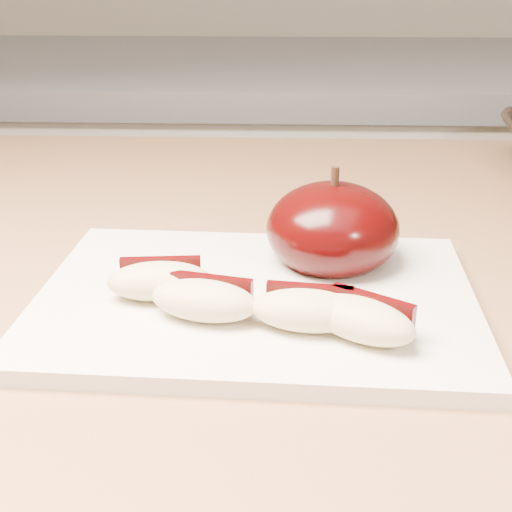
{
  "coord_description": "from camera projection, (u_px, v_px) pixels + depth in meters",
  "views": [
    {
      "loc": [
        0.01,
        -0.02,
        1.11
      ],
      "look_at": [
        -0.01,
        0.38,
        0.94
      ],
      "focal_mm": 50.0,
      "sensor_mm": 36.0,
      "label": 1
    }
  ],
  "objects": [
    {
      "name": "apple_half",
      "position": [
        333.0,
        229.0,
        0.48
      ],
      "size": [
        0.1,
        0.1,
        0.08
      ],
      "rotation": [
        0.0,
        0.0,
        0.13
      ],
      "color": "black",
      "rests_on": "cutting_board"
    },
    {
      "name": "apple_wedge_d",
      "position": [
        362.0,
        319.0,
        0.39
      ],
      "size": [
        0.07,
        0.06,
        0.02
      ],
      "rotation": [
        0.0,
        0.0,
        -0.58
      ],
      "color": "beige",
      "rests_on": "cutting_board"
    },
    {
      "name": "apple_wedge_b",
      "position": [
        205.0,
        300.0,
        0.41
      ],
      "size": [
        0.07,
        0.04,
        0.02
      ],
      "rotation": [
        0.0,
        0.0,
        -0.23
      ],
      "color": "beige",
      "rests_on": "cutting_board"
    },
    {
      "name": "apple_wedge_a",
      "position": [
        160.0,
        280.0,
        0.44
      ],
      "size": [
        0.07,
        0.04,
        0.02
      ],
      "rotation": [
        0.0,
        0.0,
        0.1
      ],
      "color": "beige",
      "rests_on": "cutting_board"
    },
    {
      "name": "back_cabinet",
      "position": [
        275.0,
        308.0,
        1.37
      ],
      "size": [
        2.4,
        0.62,
        0.94
      ],
      "color": "silver",
      "rests_on": "ground"
    },
    {
      "name": "apple_wedge_c",
      "position": [
        308.0,
        309.0,
        0.4
      ],
      "size": [
        0.07,
        0.04,
        0.02
      ],
      "rotation": [
        0.0,
        0.0,
        -0.13
      ],
      "color": "beige",
      "rests_on": "cutting_board"
    },
    {
      "name": "cutting_board",
      "position": [
        256.0,
        300.0,
        0.45
      ],
      "size": [
        0.28,
        0.21,
        0.01
      ],
      "primitive_type": "cube",
      "rotation": [
        0.0,
        0.0,
        -0.04
      ],
      "color": "white",
      "rests_on": "island_counter"
    }
  ]
}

